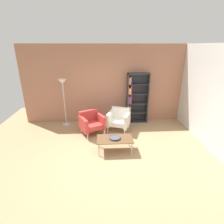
{
  "coord_description": "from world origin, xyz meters",
  "views": [
    {
      "loc": [
        -0.27,
        -4.13,
        2.84
      ],
      "look_at": [
        0.03,
        0.84,
        0.95
      ],
      "focal_mm": 28.27,
      "sensor_mm": 36.0,
      "label": 1
    }
  ],
  "objects_px": {
    "floor_lamp_torchiere": "(63,87)",
    "decorative_bowl": "(115,137)",
    "coffee_table_low": "(115,140)",
    "bookshelf_tall": "(136,99)",
    "armchair_spare_guest": "(119,119)",
    "armchair_corner_red": "(91,122)"
  },
  "relations": [
    {
      "from": "decorative_bowl",
      "to": "armchair_spare_guest",
      "type": "relative_size",
      "value": 0.36
    },
    {
      "from": "bookshelf_tall",
      "to": "coffee_table_low",
      "type": "xyz_separation_m",
      "value": [
        -0.94,
        -2.06,
        -0.56
      ]
    },
    {
      "from": "decorative_bowl",
      "to": "armchair_spare_guest",
      "type": "bearing_deg",
      "value": 79.64
    },
    {
      "from": "floor_lamp_torchiere",
      "to": "decorative_bowl",
      "type": "bearing_deg",
      "value": -48.03
    },
    {
      "from": "bookshelf_tall",
      "to": "floor_lamp_torchiere",
      "type": "height_order",
      "value": "bookshelf_tall"
    },
    {
      "from": "armchair_spare_guest",
      "to": "floor_lamp_torchiere",
      "type": "height_order",
      "value": "floor_lamp_torchiere"
    },
    {
      "from": "armchair_spare_guest",
      "to": "decorative_bowl",
      "type": "bearing_deg",
      "value": -79.38
    },
    {
      "from": "bookshelf_tall",
      "to": "coffee_table_low",
      "type": "height_order",
      "value": "bookshelf_tall"
    },
    {
      "from": "decorative_bowl",
      "to": "armchair_corner_red",
      "type": "distance_m",
      "value": 1.32
    },
    {
      "from": "decorative_bowl",
      "to": "floor_lamp_torchiere",
      "type": "distance_m",
      "value": 2.75
    },
    {
      "from": "coffee_table_low",
      "to": "bookshelf_tall",
      "type": "bearing_deg",
      "value": 65.41
    },
    {
      "from": "decorative_bowl",
      "to": "armchair_corner_red",
      "type": "xyz_separation_m",
      "value": [
        -0.71,
        1.11,
        -0.02
      ]
    },
    {
      "from": "bookshelf_tall",
      "to": "armchair_corner_red",
      "type": "relative_size",
      "value": 2.06
    },
    {
      "from": "coffee_table_low",
      "to": "decorative_bowl",
      "type": "bearing_deg",
      "value": -45.0
    },
    {
      "from": "armchair_spare_guest",
      "to": "floor_lamp_torchiere",
      "type": "bearing_deg",
      "value": -175.14
    },
    {
      "from": "coffee_table_low",
      "to": "armchair_spare_guest",
      "type": "distance_m",
      "value": 1.36
    },
    {
      "from": "armchair_corner_red",
      "to": "floor_lamp_torchiere",
      "type": "bearing_deg",
      "value": 114.77
    },
    {
      "from": "decorative_bowl",
      "to": "bookshelf_tall",
      "type": "bearing_deg",
      "value": 65.41
    },
    {
      "from": "decorative_bowl",
      "to": "armchair_corner_red",
      "type": "bearing_deg",
      "value": 122.51
    },
    {
      "from": "bookshelf_tall",
      "to": "armchair_corner_red",
      "type": "distance_m",
      "value": 1.97
    },
    {
      "from": "bookshelf_tall",
      "to": "decorative_bowl",
      "type": "bearing_deg",
      "value": -114.59
    },
    {
      "from": "coffee_table_low",
      "to": "armchair_corner_red",
      "type": "height_order",
      "value": "armchair_corner_red"
    }
  ]
}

